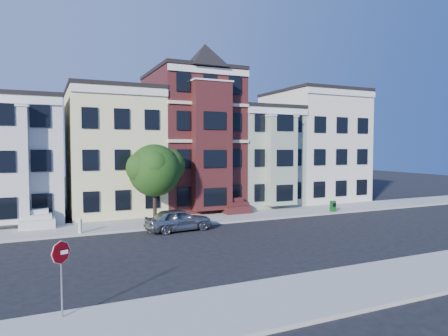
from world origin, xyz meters
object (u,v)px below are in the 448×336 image
newspaper_box (333,206)px  fire_hydrant (80,227)px  stop_sign (61,274)px  street_tree (155,174)px  parked_car (179,220)px

newspaper_box → fire_hydrant: (-19.90, -0.10, -0.07)m
stop_sign → street_tree: bearing=47.0°
parked_car → stop_sign: stop_sign is taller
street_tree → fire_hydrant: 6.38m
street_tree → newspaper_box: size_ratio=7.69×
street_tree → newspaper_box: 15.05m
newspaper_box → stop_sign: stop_sign is taller
newspaper_box → stop_sign: size_ratio=0.33×
newspaper_box → stop_sign: 25.08m
street_tree → newspaper_box: bearing=-6.9°
stop_sign → parked_car: bearing=38.6°
street_tree → stop_sign: bearing=-114.9°
street_tree → fire_hydrant: (-5.26, -1.89, -3.07)m
newspaper_box → fire_hydrant: 19.90m
stop_sign → fire_hydrant: bearing=65.0°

